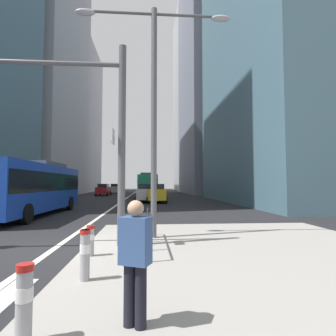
{
  "coord_description": "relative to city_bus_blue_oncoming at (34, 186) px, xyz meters",
  "views": [
    {
      "loc": [
        2.78,
        -8.32,
        1.96
      ],
      "look_at": [
        5.51,
        27.43,
        4.02
      ],
      "focal_mm": 29.29,
      "sensor_mm": 36.0,
      "label": 1
    }
  ],
  "objects": [
    {
      "name": "city_bus_blue_oncoming",
      "position": [
        0.0,
        0.0,
        0.0
      ],
      "size": [
        2.81,
        11.17,
        3.4
      ],
      "color": "#14389E",
      "rests_on": "ground"
    },
    {
      "name": "bollard_front",
      "position": [
        5.59,
        -14.15,
        -1.19
      ],
      "size": [
        0.2,
        0.2,
        0.89
      ],
      "color": "#99999E",
      "rests_on": "median_island"
    },
    {
      "name": "bollard_left",
      "position": [
        5.82,
        -12.13,
        -1.16
      ],
      "size": [
        0.2,
        0.2,
        0.94
      ],
      "color": "#99999E",
      "rests_on": "median_island"
    },
    {
      "name": "street_lamp_post",
      "position": [
        7.21,
        -8.12,
        3.45
      ],
      "size": [
        5.5,
        0.32,
        8.0
      ],
      "color": "#56565B",
      "rests_on": "median_island"
    },
    {
      "name": "median_island",
      "position": [
        9.7,
        -10.15,
        -1.76
      ],
      "size": [
        9.0,
        10.0,
        0.15
      ],
      "primitive_type": "cube",
      "color": "gray",
      "rests_on": "ground"
    },
    {
      "name": "office_tower_right_far",
      "position": [
        21.2,
        63.75,
        25.53
      ],
      "size": [
        11.08,
        19.78,
        54.72
      ],
      "primitive_type": "cube",
      "color": "#9E9EA3",
      "rests_on": "ground"
    },
    {
      "name": "car_receding_near",
      "position": [
        7.92,
        11.01,
        -0.85
      ],
      "size": [
        2.12,
        4.09,
        1.94
      ],
      "color": "gold",
      "rests_on": "ground"
    },
    {
      "name": "office_tower_left_far",
      "position": [
        -11.8,
        55.57,
        16.77
      ],
      "size": [
        10.5,
        18.49,
        37.21
      ],
      "primitive_type": "cube",
      "color": "#9E9EA3",
      "rests_on": "ground"
    },
    {
      "name": "bollard_right",
      "position": [
        5.56,
        -10.35,
        -1.26
      ],
      "size": [
        0.2,
        0.2,
        0.76
      ],
      "color": "#99999E",
      "rests_on": "median_island"
    },
    {
      "name": "city_bus_red_distant",
      "position": [
        6.87,
        41.65,
        0.0
      ],
      "size": [
        2.86,
        11.4,
        3.4
      ],
      "color": "#198456",
      "rests_on": "ground"
    },
    {
      "name": "car_oncoming_mid",
      "position": [
        0.66,
        37.43,
        -0.85
      ],
      "size": [
        2.17,
        4.45,
        1.94
      ],
      "color": "#B2A899",
      "rests_on": "ground"
    },
    {
      "name": "office_tower_right_mid",
      "position": [
        21.2,
        37.94,
        21.78
      ],
      "size": [
        13.01,
        22.59,
        47.23
      ],
      "primitive_type": "cube",
      "color": "slate",
      "rests_on": "ground"
    },
    {
      "name": "pedestrian_railing",
      "position": [
        7.0,
        -9.4,
        -0.99
      ],
      "size": [
        0.06,
        3.32,
        0.98
      ],
      "color": "black",
      "rests_on": "median_island"
    },
    {
      "name": "car_oncoming_far",
      "position": [
        -0.16,
        28.23,
        -0.85
      ],
      "size": [
        2.18,
        4.46,
        1.94
      ],
      "color": "maroon",
      "rests_on": "ground"
    },
    {
      "name": "car_receding_far",
      "position": [
        6.84,
        12.02,
        -0.85
      ],
      "size": [
        2.11,
        4.16,
        1.94
      ],
      "color": "silver",
      "rests_on": "ground"
    },
    {
      "name": "lane_centre_line",
      "position": [
        4.2,
        20.85,
        -1.83
      ],
      "size": [
        0.2,
        80.0,
        0.01
      ],
      "primitive_type": "cube",
      "color": "beige",
      "rests_on": "ground"
    },
    {
      "name": "traffic_signal_gantry",
      "position": [
        3.79,
        -9.3,
        2.33
      ],
      "size": [
        7.15,
        0.65,
        6.0
      ],
      "color": "#515156",
      "rests_on": "median_island"
    },
    {
      "name": "ground_plane",
      "position": [
        4.2,
        10.85,
        -1.84
      ],
      "size": [
        160.0,
        160.0,
        0.0
      ],
      "primitive_type": "plane",
      "color": "black"
    },
    {
      "name": "city_bus_red_receding",
      "position": [
        6.9,
        21.37,
        -0.0
      ],
      "size": [
        2.92,
        10.76,
        3.4
      ],
      "color": "#198456",
      "rests_on": "ground"
    },
    {
      "name": "pedestrian_waiting",
      "position": [
        6.84,
        -13.88,
        -0.81
      ],
      "size": [
        0.45,
        0.38,
        1.6
      ],
      "color": "black",
      "rests_on": "median_island"
    },
    {
      "name": "office_tower_left_mid",
      "position": [
        -11.8,
        30.61,
        20.45
      ],
      "size": [
        12.54,
        23.02,
        44.56
      ],
      "primitive_type": "cube",
      "color": "#9E9EA3",
      "rests_on": "ground"
    }
  ]
}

